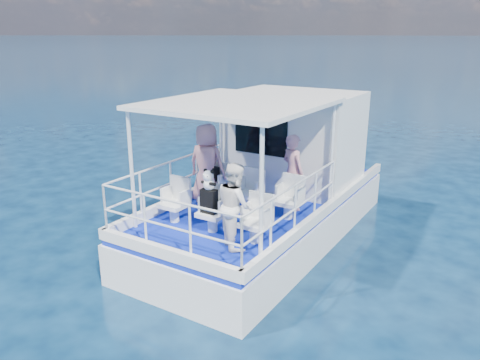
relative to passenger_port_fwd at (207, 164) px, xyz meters
The scene contains 20 objects.
ground 2.02m from the passenger_port_fwd, ahead, with size 2000.00×2000.00×0.00m, color #071B34.
hull 2.20m from the passenger_port_fwd, 41.64° to the left, with size 3.00×7.00×1.60m, color white.
deck 1.60m from the passenger_port_fwd, 41.64° to the left, with size 2.90×6.90×0.10m, color navy.
cabin 2.41m from the passenger_port_fwd, 65.59° to the left, with size 2.85×2.00×2.20m, color white.
canopy 1.73m from the passenger_port_fwd, 18.00° to the right, with size 3.00×3.20×0.08m, color white.
canopy_posts 1.08m from the passenger_port_fwd, 20.58° to the right, with size 2.77×2.97×2.20m.
railings 1.26m from the passenger_port_fwd, 35.15° to the right, with size 2.84×3.59×1.00m, color white, non-canonical shape.
seat_port_fwd 0.68m from the passenger_port_fwd, 41.65° to the left, with size 0.48×0.46×0.38m, color white.
seat_center_fwd 1.19m from the passenger_port_fwd, ahead, with size 0.48×0.46×0.38m, color white.
seat_stbd_fwd 2.00m from the passenger_port_fwd, ahead, with size 0.48×0.46×0.38m, color white.
seat_port_aft 1.39m from the passenger_port_fwd, 85.85° to the right, with size 0.48×0.46×0.38m, color white.
seat_center_aft 1.71m from the passenger_port_fwd, 51.01° to the right, with size 0.48×0.46×0.38m, color white.
seat_stbd_aft 2.35m from the passenger_port_fwd, 32.89° to the right, with size 0.48×0.46×0.38m, color white.
passenger_port_fwd is the anchor object (origin of this frame).
passenger_stbd_fwd 1.82m from the passenger_port_fwd, 19.55° to the left, with size 0.57×0.38×1.57m, color #CA8292.
passenger_stbd_aft 2.25m from the passenger_port_fwd, 42.15° to the right, with size 0.71×0.56×1.47m, color white.
backpack_port 0.28m from the passenger_port_fwd, 25.25° to the left, with size 0.32×0.18×0.42m, color black.
backpack_center 1.62m from the passenger_port_fwd, 53.07° to the right, with size 0.30×0.17×0.44m, color black.
compact_camera 0.10m from the passenger_port_fwd, 33.95° to the left, with size 0.10×0.06×0.06m, color black.
panda 1.62m from the passenger_port_fwd, 52.88° to the right, with size 0.24×0.20×0.38m, color white, non-canonical shape.
Camera 1 is at (4.62, -7.57, 4.38)m, focal length 35.00 mm.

